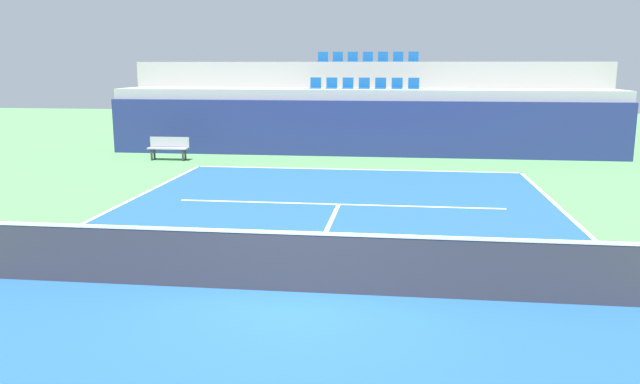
# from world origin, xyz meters

# --- Properties ---
(ground_plane) EXTENTS (80.00, 80.00, 0.00)m
(ground_plane) POSITION_xyz_m (0.00, 0.00, 0.00)
(ground_plane) COLOR #4C8C4C
(court_surface) EXTENTS (11.00, 24.00, 0.01)m
(court_surface) POSITION_xyz_m (0.00, 0.00, 0.01)
(court_surface) COLOR #1E4C99
(court_surface) RESTS_ON ground_plane
(baseline_far) EXTENTS (11.00, 0.10, 0.00)m
(baseline_far) POSITION_xyz_m (0.00, 11.95, 0.01)
(baseline_far) COLOR white
(baseline_far) RESTS_ON court_surface
(service_line_far) EXTENTS (8.26, 0.10, 0.00)m
(service_line_far) POSITION_xyz_m (0.00, 6.40, 0.01)
(service_line_far) COLOR white
(service_line_far) RESTS_ON court_surface
(centre_service_line) EXTENTS (0.10, 6.40, 0.00)m
(centre_service_line) POSITION_xyz_m (0.00, 3.20, 0.01)
(centre_service_line) COLOR white
(centre_service_line) RESTS_ON court_surface
(back_wall) EXTENTS (19.96, 0.30, 2.14)m
(back_wall) POSITION_xyz_m (0.00, 15.22, 1.07)
(back_wall) COLOR navy
(back_wall) RESTS_ON ground_plane
(stands_tier_lower) EXTENTS (19.96, 2.40, 2.54)m
(stands_tier_lower) POSITION_xyz_m (0.00, 16.57, 1.27)
(stands_tier_lower) COLOR #9E9E99
(stands_tier_lower) RESTS_ON ground_plane
(stands_tier_upper) EXTENTS (19.96, 2.40, 3.61)m
(stands_tier_upper) POSITION_xyz_m (0.00, 18.97, 1.81)
(stands_tier_upper) COLOR #9E9E99
(stands_tier_upper) RESTS_ON ground_plane
(seating_row_lower) EXTENTS (4.39, 0.44, 0.44)m
(seating_row_lower) POSITION_xyz_m (0.00, 16.66, 2.67)
(seating_row_lower) COLOR #145193
(seating_row_lower) RESTS_ON stands_tier_lower
(seating_row_upper) EXTENTS (4.39, 0.44, 0.44)m
(seating_row_upper) POSITION_xyz_m (0.00, 19.06, 3.74)
(seating_row_upper) COLOR #145193
(seating_row_upper) RESTS_ON stands_tier_upper
(tennis_net) EXTENTS (11.08, 0.08, 1.07)m
(tennis_net) POSITION_xyz_m (0.00, 0.00, 0.51)
(tennis_net) COLOR black
(tennis_net) RESTS_ON court_surface
(player_bench) EXTENTS (1.50, 0.40, 0.85)m
(player_bench) POSITION_xyz_m (-7.03, 13.36, 0.51)
(player_bench) COLOR #99999E
(player_bench) RESTS_ON ground_plane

